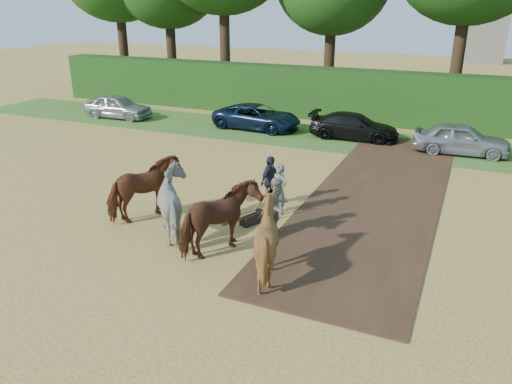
{
  "coord_description": "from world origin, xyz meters",
  "views": [
    {
      "loc": [
        4.31,
        -10.67,
        6.76
      ],
      "look_at": [
        -1.3,
        2.04,
        1.4
      ],
      "focal_mm": 35.0,
      "sensor_mm": 36.0,
      "label": 1
    }
  ],
  "objects_px": {
    "plough_team": "(201,211)",
    "parked_cars": "(391,131)",
    "spectator_far": "(270,181)",
    "spectator_near": "(277,206)"
  },
  "relations": [
    {
      "from": "plough_team",
      "to": "parked_cars",
      "type": "distance_m",
      "value": 13.58
    },
    {
      "from": "spectator_far",
      "to": "plough_team",
      "type": "relative_size",
      "value": 0.25
    },
    {
      "from": "parked_cars",
      "to": "plough_team",
      "type": "bearing_deg",
      "value": -103.85
    },
    {
      "from": "spectator_far",
      "to": "parked_cars",
      "type": "height_order",
      "value": "spectator_far"
    },
    {
      "from": "plough_team",
      "to": "parked_cars",
      "type": "bearing_deg",
      "value": 76.15
    },
    {
      "from": "spectator_near",
      "to": "plough_team",
      "type": "relative_size",
      "value": 0.25
    },
    {
      "from": "spectator_near",
      "to": "spectator_far",
      "type": "distance_m",
      "value": 2.32
    },
    {
      "from": "parked_cars",
      "to": "spectator_far",
      "type": "bearing_deg",
      "value": -104.85
    },
    {
      "from": "spectator_far",
      "to": "plough_team",
      "type": "height_order",
      "value": "plough_team"
    },
    {
      "from": "spectator_near",
      "to": "spectator_far",
      "type": "relative_size",
      "value": 1.01
    }
  ]
}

